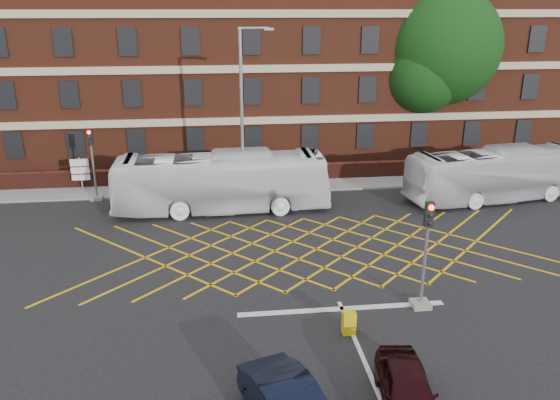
{
  "coord_description": "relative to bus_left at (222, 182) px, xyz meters",
  "views": [
    {
      "loc": [
        -4.47,
        -21.36,
        10.89
      ],
      "look_at": [
        -1.8,
        1.5,
        2.74
      ],
      "focal_mm": 35.0,
      "sensor_mm": 36.0,
      "label": 1
    }
  ],
  "objects": [
    {
      "name": "victorian_building",
      "position": [
        4.6,
        14.14,
        6.17
      ],
      "size": [
        51.0,
        12.17,
        20.4
      ],
      "color": "#5C2717",
      "rests_on": "ground"
    },
    {
      "name": "bus_left",
      "position": [
        0.0,
        0.0,
        0.0
      ],
      "size": [
        12.01,
        2.91,
        3.34
      ],
      "primitive_type": "imported",
      "rotation": [
        0.0,
        0.0,
        1.58
      ],
      "color": "white",
      "rests_on": "ground"
    },
    {
      "name": "far_pavement",
      "position": [
        4.36,
        4.14,
        -1.61
      ],
      "size": [
        60.0,
        3.0,
        0.12
      ],
      "primitive_type": "cube",
      "color": "slate",
      "rests_on": "ground"
    },
    {
      "name": "car_maroon",
      "position": [
        4.97,
        -16.94,
        -1.04
      ],
      "size": [
        1.93,
        3.87,
        1.27
      ],
      "primitive_type": "imported",
      "rotation": [
        0.0,
        0.0,
        -0.12
      ],
      "color": "black",
      "rests_on": "ground"
    },
    {
      "name": "bus_right",
      "position": [
        16.27,
        -0.04,
        -0.11
      ],
      "size": [
        11.44,
        4.26,
        3.11
      ],
      "primitive_type": "imported",
      "rotation": [
        0.0,
        0.0,
        1.72
      ],
      "color": "silver",
      "rests_on": "ground"
    },
    {
      "name": "deciduous_tree",
      "position": [
        16.01,
        9.5,
        5.97
      ],
      "size": [
        8.37,
        8.33,
        12.39
      ],
      "color": "black",
      "rests_on": "ground"
    },
    {
      "name": "direction_signs",
      "position": [
        -8.62,
        4.27,
        -0.29
      ],
      "size": [
        1.1,
        0.16,
        2.2
      ],
      "color": "gray",
      "rests_on": "ground"
    },
    {
      "name": "ground",
      "position": [
        4.36,
        -7.86,
        -1.67
      ],
      "size": [
        120.0,
        120.0,
        0.0
      ],
      "primitive_type": "plane",
      "color": "black",
      "rests_on": "ground"
    },
    {
      "name": "utility_cabinet",
      "position": [
        4.22,
        -12.99,
        -1.24
      ],
      "size": [
        0.45,
        0.38,
        0.85
      ],
      "primitive_type": "cube",
      "color": "gold",
      "rests_on": "ground"
    },
    {
      "name": "stop_line",
      "position": [
        4.36,
        -11.36,
        -1.66
      ],
      "size": [
        8.0,
        0.3,
        0.02
      ],
      "primitive_type": "cube",
      "color": "silver",
      "rests_on": "ground"
    },
    {
      "name": "street_lamp",
      "position": [
        1.3,
        0.19,
        1.84
      ],
      "size": [
        2.25,
        1.0,
        9.94
      ],
      "color": "slate",
      "rests_on": "ground"
    },
    {
      "name": "traffic_light_near",
      "position": [
        7.4,
        -11.53,
        0.1
      ],
      "size": [
        0.7,
        0.7,
        4.27
      ],
      "color": "slate",
      "rests_on": "ground"
    },
    {
      "name": "box_junction_hatching",
      "position": [
        4.36,
        -5.86,
        -1.66
      ],
      "size": [
        8.22,
        8.22,
        0.02
      ],
      "primitive_type": "cube",
      "rotation": [
        0.0,
        0.0,
        0.79
      ],
      "color": "#CC990C",
      "rests_on": "ground"
    },
    {
      "name": "traffic_light_far",
      "position": [
        -7.45,
        2.72,
        0.1
      ],
      "size": [
        0.7,
        0.7,
        4.27
      ],
      "color": "slate",
      "rests_on": "ground"
    },
    {
      "name": "boundary_wall",
      "position": [
        4.36,
        5.14,
        -1.12
      ],
      "size": [
        56.0,
        0.5,
        1.1
      ],
      "primitive_type": "cube",
      "color": "#471B13",
      "rests_on": "ground"
    }
  ]
}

